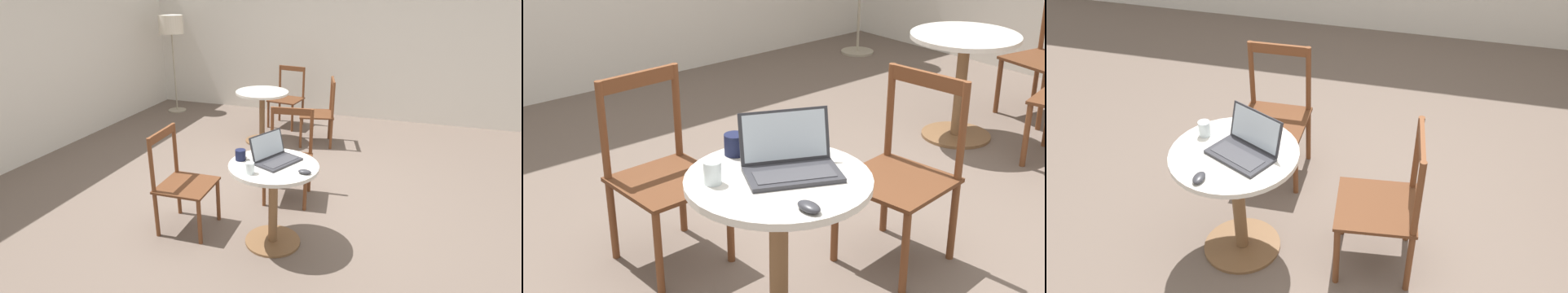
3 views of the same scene
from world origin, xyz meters
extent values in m
plane|color=#66564C|center=(0.00, 0.00, 0.00)|extent=(16.00, 16.00, 0.00)
cylinder|color=brown|center=(-0.71, -0.16, 0.01)|extent=(0.47, 0.47, 0.02)
cylinder|color=brown|center=(-0.71, -0.16, 0.35)|extent=(0.08, 0.08, 0.67)
cylinder|color=silver|center=(-0.71, -0.16, 0.70)|extent=(0.72, 0.72, 0.03)
cylinder|color=brown|center=(-0.53, 0.42, 0.21)|extent=(0.04, 0.04, 0.41)
cylinder|color=brown|center=(-0.93, 0.40, 0.21)|extent=(0.04, 0.04, 0.41)
cylinder|color=brown|center=(-0.54, 0.82, 0.21)|extent=(0.04, 0.04, 0.41)
cylinder|color=brown|center=(-0.94, 0.80, 0.21)|extent=(0.04, 0.04, 0.41)
cube|color=#562F1A|center=(-0.74, 0.61, 0.42)|extent=(0.47, 0.47, 0.02)
cylinder|color=brown|center=(-0.54, 0.82, 0.67)|extent=(0.04, 0.04, 0.47)
cylinder|color=brown|center=(-0.94, 0.80, 0.67)|extent=(0.04, 0.04, 0.47)
cube|color=brown|center=(-0.74, 0.81, 0.87)|extent=(0.43, 0.04, 0.07)
cylinder|color=brown|center=(-0.10, -0.30, 0.21)|extent=(0.04, 0.04, 0.41)
cylinder|color=brown|center=(-0.14, 0.10, 0.21)|extent=(0.04, 0.04, 0.41)
cylinder|color=brown|center=(0.30, -0.25, 0.21)|extent=(0.04, 0.04, 0.41)
cylinder|color=brown|center=(0.25, 0.15, 0.21)|extent=(0.04, 0.04, 0.41)
cube|color=#562F1A|center=(0.08, -0.07, 0.42)|extent=(0.50, 0.50, 0.02)
cylinder|color=brown|center=(0.30, -0.25, 0.67)|extent=(0.04, 0.04, 0.47)
cylinder|color=brown|center=(0.25, 0.15, 0.67)|extent=(0.04, 0.04, 0.47)
cube|color=brown|center=(0.28, -0.05, 0.87)|extent=(0.07, 0.43, 0.07)
cube|color=#2D2D33|center=(-0.66, -0.19, 0.73)|extent=(0.41, 0.34, 0.02)
cube|color=#38383D|center=(-0.67, -0.21, 0.74)|extent=(0.32, 0.23, 0.00)
cube|color=#2D2D33|center=(-0.61, -0.08, 0.83)|extent=(0.35, 0.21, 0.20)
cube|color=silver|center=(-0.61, -0.08, 0.83)|extent=(0.32, 0.19, 0.18)
ellipsoid|color=#2D2D33|center=(-0.80, -0.43, 0.73)|extent=(0.06, 0.10, 0.03)
cylinder|color=#141938|center=(-0.71, 0.12, 0.76)|extent=(0.09, 0.09, 0.09)
torus|color=#141938|center=(-0.65, 0.12, 0.76)|extent=(0.05, 0.01, 0.05)
cylinder|color=silver|center=(-0.93, -0.05, 0.76)|extent=(0.07, 0.07, 0.09)
camera|label=1|loc=(-3.51, -1.01, 2.00)|focal=28.00mm
camera|label=2|loc=(-2.28, -2.06, 1.90)|focal=50.00mm
camera|label=3|loc=(0.31, -2.53, 2.58)|focal=40.00mm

